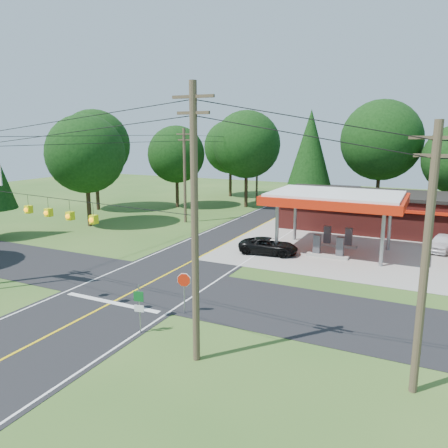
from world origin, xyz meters
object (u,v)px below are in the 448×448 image
at_px(gas_canopy, 335,200).
at_px(octagonal_stop_sign, 184,283).
at_px(suv_car, 268,246).
at_px(sedan_car, 442,243).

height_order(gas_canopy, octagonal_stop_sign, gas_canopy).
xyz_separation_m(gas_canopy, suv_car, (-4.50, -3.00, -3.62)).
bearing_deg(octagonal_stop_sign, sedan_car, 58.01).
distance_m(gas_canopy, suv_car, 6.51).
bearing_deg(sedan_car, suv_car, -137.32).
height_order(suv_car, sedan_car, sedan_car).
xyz_separation_m(gas_canopy, sedan_car, (8.00, 4.00, -3.57)).
bearing_deg(suv_car, octagonal_stop_sign, 172.92).
height_order(gas_canopy, suv_car, gas_canopy).
xyz_separation_m(sedan_car, octagonal_stop_sign, (-12.50, -20.01, 0.99)).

